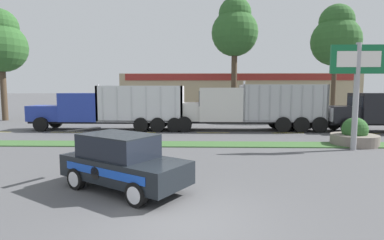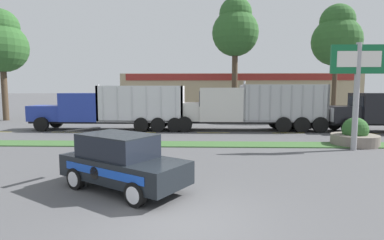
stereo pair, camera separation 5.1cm
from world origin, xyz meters
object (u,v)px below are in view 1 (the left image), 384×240
(dump_truck_lead, at_px, (234,108))
(dump_truck_mid, at_px, (98,110))
(rally_car, at_px, (122,161))
(store_sign_post, at_px, (357,74))
(stone_planter, at_px, (354,136))

(dump_truck_lead, height_order, dump_truck_mid, dump_truck_lead)
(dump_truck_lead, relative_size, rally_car, 2.65)
(dump_truck_lead, relative_size, store_sign_post, 2.14)
(rally_car, relative_size, stone_planter, 1.75)
(rally_car, height_order, stone_planter, rally_car)
(rally_car, relative_size, store_sign_post, 0.81)
(rally_car, distance_m, stone_planter, 13.65)
(dump_truck_lead, height_order, store_sign_post, store_sign_post)
(stone_planter, bearing_deg, store_sign_post, -118.16)
(dump_truck_lead, distance_m, dump_truck_mid, 10.60)
(dump_truck_lead, xyz_separation_m, rally_car, (-5.03, -14.04, -0.82))
(store_sign_post, bearing_deg, rally_car, -148.04)
(dump_truck_mid, bearing_deg, stone_planter, -20.22)
(dump_truck_lead, relative_size, stone_planter, 4.65)
(rally_car, height_order, store_sign_post, store_sign_post)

